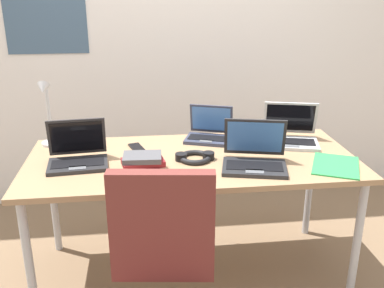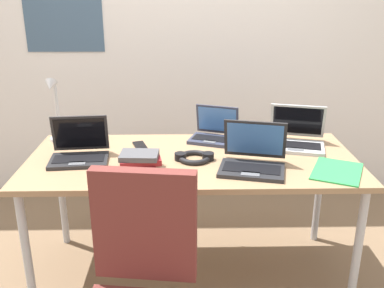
# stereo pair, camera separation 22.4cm
# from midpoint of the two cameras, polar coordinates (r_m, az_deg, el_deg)

# --- Properties ---
(ground_plane) EXTENTS (12.00, 12.00, 0.00)m
(ground_plane) POSITION_cam_midpoint_polar(r_m,az_deg,el_deg) (2.78, -2.41, -16.13)
(ground_plane) COLOR #7A6047
(wall_back) EXTENTS (6.00, 0.13, 2.60)m
(wall_back) POSITION_cam_midpoint_polar(r_m,az_deg,el_deg) (3.36, -4.34, 14.21)
(wall_back) COLOR silver
(wall_back) RESTS_ON ground_plane
(desk) EXTENTS (1.80, 0.80, 0.74)m
(desk) POSITION_cam_midpoint_polar(r_m,az_deg,el_deg) (2.44, -2.64, -3.07)
(desk) COLOR #9E7A56
(desk) RESTS_ON ground_plane
(desk_lamp) EXTENTS (0.12, 0.18, 0.40)m
(desk_lamp) POSITION_cam_midpoint_polar(r_m,az_deg,el_deg) (2.69, -20.51, 3.61)
(desk_lamp) COLOR silver
(desk_lamp) RESTS_ON desk
(laptop_by_keyboard) EXTENTS (0.33, 0.30, 0.20)m
(laptop_by_keyboard) POSITION_cam_midpoint_polar(r_m,az_deg,el_deg) (2.68, -0.18, 1.41)
(laptop_by_keyboard) COLOR #33384C
(laptop_by_keyboard) RESTS_ON desk
(laptop_front_right) EXTENTS (0.38, 0.37, 0.23)m
(laptop_front_right) POSITION_cam_midpoint_polar(r_m,az_deg,el_deg) (2.67, 10.30, 1.12)
(laptop_front_right) COLOR #B7BABC
(laptop_front_right) RESTS_ON desk
(laptop_mid_desk) EXTENTS (0.33, 0.28, 0.23)m
(laptop_mid_desk) POSITION_cam_midpoint_polar(r_m,az_deg,el_deg) (2.42, -17.20, -1.52)
(laptop_mid_desk) COLOR #232326
(laptop_mid_desk) RESTS_ON desk
(laptop_far_corner) EXTENTS (0.39, 0.36, 0.24)m
(laptop_far_corner) POSITION_cam_midpoint_polar(r_m,az_deg,el_deg) (2.29, 5.35, -1.85)
(laptop_far_corner) COLOR #232326
(laptop_far_corner) RESTS_ON desk
(computer_mouse) EXTENTS (0.09, 0.11, 0.03)m
(computer_mouse) POSITION_cam_midpoint_polar(r_m,az_deg,el_deg) (2.42, -7.96, -1.52)
(computer_mouse) COLOR black
(computer_mouse) RESTS_ON desk
(cell_phone) EXTENTS (0.10, 0.15, 0.01)m
(cell_phone) POSITION_cam_midpoint_polar(r_m,az_deg,el_deg) (2.58, -9.68, -0.49)
(cell_phone) COLOR black
(cell_phone) RESTS_ON desk
(headphones) EXTENTS (0.21, 0.18, 0.04)m
(headphones) POSITION_cam_midpoint_polar(r_m,az_deg,el_deg) (2.38, -2.32, -1.76)
(headphones) COLOR black
(headphones) RESTS_ON desk
(book_stack) EXTENTS (0.23, 0.17, 0.09)m
(book_stack) POSITION_cam_midpoint_polar(r_m,az_deg,el_deg) (2.25, -9.32, -2.51)
(book_stack) COLOR maroon
(book_stack) RESTS_ON desk
(paper_folder_front_left) EXTENTS (0.34, 0.38, 0.01)m
(paper_folder_front_left) POSITION_cam_midpoint_polar(r_m,az_deg,el_deg) (2.39, 15.60, -2.75)
(paper_folder_front_left) COLOR green
(paper_folder_front_left) RESTS_ON desk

